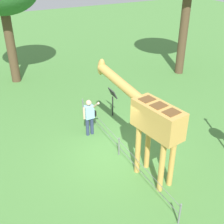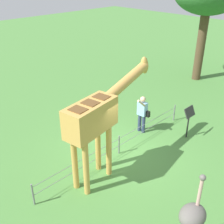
{
  "view_description": "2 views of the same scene",
  "coord_description": "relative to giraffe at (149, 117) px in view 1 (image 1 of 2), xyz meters",
  "views": [
    {
      "loc": [
        -7.61,
        4.26,
        6.73
      ],
      "look_at": [
        0.02,
        0.34,
        1.89
      ],
      "focal_mm": 46.75,
      "sensor_mm": 36.0,
      "label": 1
    },
    {
      "loc": [
        -6.04,
        -5.66,
        6.08
      ],
      "look_at": [
        -0.63,
        -0.21,
        2.04
      ],
      "focal_mm": 44.58,
      "sensor_mm": 36.0,
      "label": 2
    }
  ],
  "objects": [
    {
      "name": "wire_fence",
      "position": [
        1.26,
        0.35,
        -1.78
      ],
      "size": [
        7.05,
        0.05,
        0.75
      ],
      "color": "slate",
      "rests_on": "ground_plane"
    },
    {
      "name": "ground_plane",
      "position": [
        1.26,
        0.3,
        -2.19
      ],
      "size": [
        60.0,
        60.0,
        0.0
      ],
      "primitive_type": "plane",
      "color": "#4C843D"
    },
    {
      "name": "info_sign",
      "position": [
        3.97,
        -0.78,
        -1.24
      ],
      "size": [
        0.56,
        0.21,
        1.32
      ],
      "color": "black",
      "rests_on": "ground_plane"
    },
    {
      "name": "visitor",
      "position": [
        3.01,
        0.75,
        -1.29
      ],
      "size": [
        0.66,
        0.58,
        1.67
      ],
      "color": "navy",
      "rests_on": "ground_plane"
    },
    {
      "name": "giraffe",
      "position": [
        0.0,
        0.0,
        0.0
      ],
      "size": [
        4.01,
        1.11,
        3.38
      ],
      "color": "gold",
      "rests_on": "ground_plane"
    }
  ]
}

